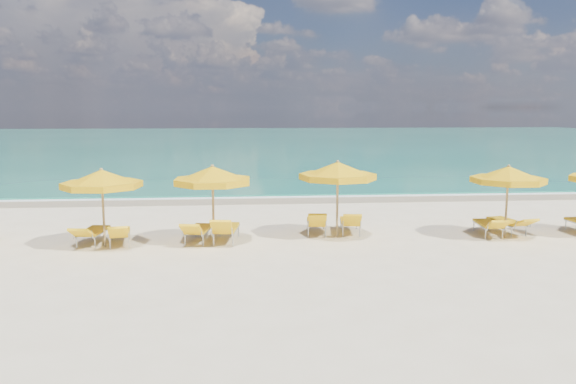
{
  "coord_description": "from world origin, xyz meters",
  "views": [
    {
      "loc": [
        -1.53,
        -16.34,
        3.91
      ],
      "look_at": [
        0.0,
        1.5,
        1.2
      ],
      "focal_mm": 35.0,
      "sensor_mm": 36.0,
      "label": 1
    }
  ],
  "objects": [
    {
      "name": "lounger_2_left",
      "position": [
        -2.76,
        -0.09,
        0.22
      ],
      "size": [
        0.91,
        1.85,
        0.76
      ],
      "rotation": [
        0.0,
        0.0,
        -0.19
      ],
      "color": "#A5A8AD",
      "rests_on": "ground"
    },
    {
      "name": "umbrella_3",
      "position": [
        1.37,
        0.11,
        2.01
      ],
      "size": [
        2.64,
        2.64,
        2.36
      ],
      "rotation": [
        0.0,
        0.0,
        -0.15
      ],
      "color": "tan",
      "rests_on": "ground"
    },
    {
      "name": "umbrella_1",
      "position": [
        -5.36,
        -0.54,
        1.92
      ],
      "size": [
        2.73,
        2.73,
        2.26
      ],
      "rotation": [
        0.0,
        0.0,
        0.26
      ],
      "color": "tan",
      "rests_on": "ground"
    },
    {
      "name": "whitecap_near",
      "position": [
        -6.0,
        17.0,
        0.0
      ],
      "size": [
        14.0,
        0.36,
        0.05
      ],
      "primitive_type": "cube",
      "color": "white",
      "rests_on": "ground"
    },
    {
      "name": "umbrella_4",
      "position": [
        6.44,
        -0.36,
        1.9
      ],
      "size": [
        2.88,
        2.88,
        2.23
      ],
      "rotation": [
        0.0,
        0.0,
        0.4
      ],
      "color": "tan",
      "rests_on": "ground"
    },
    {
      "name": "whitecap_far",
      "position": [
        8.0,
        24.0,
        0.0
      ],
      "size": [
        18.0,
        0.3,
        0.05
      ],
      "primitive_type": "cube",
      "color": "white",
      "rests_on": "ground"
    },
    {
      "name": "umbrella_2",
      "position": [
        -2.32,
        -0.31,
        1.96
      ],
      "size": [
        3.0,
        3.0,
        2.3
      ],
      "rotation": [
        0.0,
        0.0,
        -0.42
      ],
      "color": "tan",
      "rests_on": "ground"
    },
    {
      "name": "lounger_1_left",
      "position": [
        -5.8,
        -0.1,
        0.21
      ],
      "size": [
        0.79,
        1.85,
        0.7
      ],
      "rotation": [
        0.0,
        0.0,
        -0.12
      ],
      "color": "#A5A8AD",
      "rests_on": "ground"
    },
    {
      "name": "ground_plane",
      "position": [
        0.0,
        0.0,
        0.0
      ],
      "size": [
        120.0,
        120.0,
        0.0
      ],
      "primitive_type": "plane",
      "color": "beige"
    },
    {
      "name": "lounger_2_right",
      "position": [
        -1.97,
        -0.14,
        0.23
      ],
      "size": [
        0.84,
        1.88,
        0.87
      ],
      "rotation": [
        0.0,
        0.0,
        -0.13
      ],
      "color": "#A5A8AD",
      "rests_on": "ground"
    },
    {
      "name": "ocean",
      "position": [
        0.0,
        48.0,
        0.0
      ],
      "size": [
        120.0,
        80.0,
        0.3
      ],
      "primitive_type": "cube",
      "color": "#136E57",
      "rests_on": "ground"
    },
    {
      "name": "lounger_3_left",
      "position": [
        0.82,
        0.68,
        0.22
      ],
      "size": [
        0.74,
        1.73,
        0.83
      ],
      "rotation": [
        0.0,
        0.0,
        -0.1
      ],
      "color": "#A5A8AD",
      "rests_on": "ground"
    },
    {
      "name": "lounger_1_right",
      "position": [
        -5.0,
        -0.27,
        0.21
      ],
      "size": [
        0.82,
        1.74,
        0.75
      ],
      "rotation": [
        0.0,
        0.0,
        0.17
      ],
      "color": "#A5A8AD",
      "rests_on": "ground"
    },
    {
      "name": "lounger_4_right",
      "position": [
        6.81,
        0.22,
        0.21
      ],
      "size": [
        0.89,
        1.88,
        0.68
      ],
      "rotation": [
        0.0,
        0.0,
        0.18
      ],
      "color": "#A5A8AD",
      "rests_on": "ground"
    },
    {
      "name": "lounger_3_right",
      "position": [
        1.88,
        0.67,
        0.21
      ],
      "size": [
        0.77,
        1.75,
        0.8
      ],
      "rotation": [
        0.0,
        0.0,
        -0.12
      ],
      "color": "#A5A8AD",
      "rests_on": "ground"
    },
    {
      "name": "lounger_4_left",
      "position": [
        6.07,
        -0.03,
        0.21
      ],
      "size": [
        0.72,
        1.78,
        0.69
      ],
      "rotation": [
        0.0,
        0.0,
        -0.1
      ],
      "color": "#A5A8AD",
      "rests_on": "ground"
    },
    {
      "name": "wet_sand_band",
      "position": [
        0.0,
        7.4,
        0.0
      ],
      "size": [
        120.0,
        2.6,
        0.01
      ],
      "primitive_type": "cube",
      "color": "tan",
      "rests_on": "ground"
    },
    {
      "name": "foam_line",
      "position": [
        0.0,
        8.2,
        0.0
      ],
      "size": [
        120.0,
        1.2,
        0.03
      ],
      "primitive_type": "cube",
      "color": "white",
      "rests_on": "ground"
    }
  ]
}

